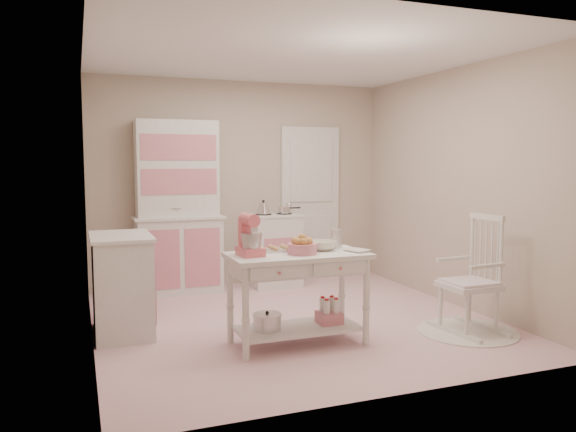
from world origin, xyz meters
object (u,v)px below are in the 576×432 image
at_px(base_cabinet, 122,284).
at_px(bread_basket, 302,249).
at_px(work_table, 298,299).
at_px(stove, 274,250).
at_px(hutch, 178,207).
at_px(rocking_chair, 469,274).
at_px(stand_mixer, 250,236).

relative_size(base_cabinet, bread_basket, 3.68).
bearing_deg(work_table, bread_basket, -68.20).
height_order(stove, base_cabinet, same).
bearing_deg(stove, base_cabinet, -144.30).
relative_size(hutch, bread_basket, 8.32).
bearing_deg(base_cabinet, rocking_chair, -19.99).
distance_m(stand_mixer, bread_basket, 0.46).
xyz_separation_m(base_cabinet, work_table, (1.40, -0.85, -0.06)).
height_order(hutch, stand_mixer, hutch).
xyz_separation_m(work_table, stand_mixer, (-0.42, 0.02, 0.57)).
height_order(work_table, bread_basket, bread_basket).
distance_m(hutch, stand_mixer, 2.31).
relative_size(hutch, base_cabinet, 2.26).
bearing_deg(hutch, stand_mixer, -84.80).
height_order(base_cabinet, bread_basket, base_cabinet).
bearing_deg(stand_mixer, rocking_chair, -13.23).
xyz_separation_m(stand_mixer, bread_basket, (0.44, -0.07, -0.12)).
bearing_deg(stand_mixer, work_table, -8.50).
bearing_deg(bread_basket, stand_mixer, 170.96).
bearing_deg(rocking_chair, stand_mixer, 167.01).
bearing_deg(hutch, bread_basket, -74.66).
distance_m(stove, work_table, 2.34).
height_order(work_table, stand_mixer, stand_mixer).
height_order(stove, stand_mixer, stand_mixer).
height_order(stove, rocking_chair, rocking_chair).
height_order(hutch, base_cabinet, hutch).
height_order(hutch, work_table, hutch).
xyz_separation_m(rocking_chair, work_table, (-1.61, 0.24, -0.15)).
bearing_deg(stand_mixer, base_cabinet, 134.03).
distance_m(stove, bread_basket, 2.41).
relative_size(hutch, stove, 2.26).
xyz_separation_m(hutch, stand_mixer, (0.21, -2.30, -0.07)).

